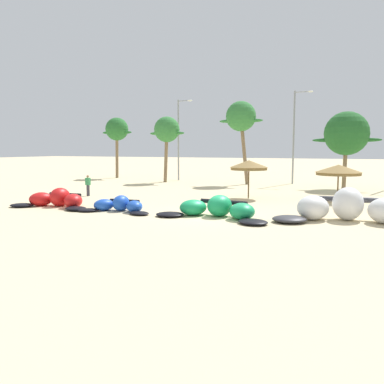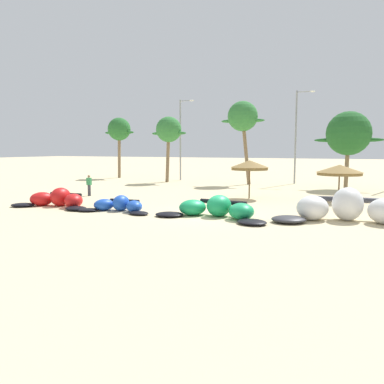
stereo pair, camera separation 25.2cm
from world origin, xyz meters
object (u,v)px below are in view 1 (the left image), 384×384
Objects in this scene: palm_center_left at (346,134)px; lamppost_west_center at (295,132)px; kite_far_left at (57,200)px; palm_left_of_gap at (241,117)px; beach_umbrella_middle at (339,170)px; person_near_kites at (88,185)px; kite_left_of_center at (217,209)px; palm_leftmost at (117,130)px; kite_center at (348,209)px; beach_umbrella_near_van at (249,165)px; lamppost_west at (180,136)px; kite_left at (119,205)px; palm_left at (167,130)px.

palm_center_left is 6.12m from lamppost_west_center.
lamppost_west_center reaches higher than kite_far_left.
kite_far_left is 0.69× the size of palm_left_of_gap.
beach_umbrella_middle is 18.54m from person_near_kites.
kite_left_of_center is 30.96m from palm_leftmost.
kite_center is 1.09× the size of palm_center_left.
palm_left_of_gap is at bearing 135.23° from beach_umbrella_middle.
palm_left_of_gap reaches higher than kite_far_left.
beach_umbrella_near_van is at bearing -169.03° from beach_umbrella_middle.
lamppost_west_center is (12.90, 0.68, 0.19)m from lamppost_west.
person_near_kites is (-11.78, -3.49, -1.63)m from beach_umbrella_near_van.
kite_far_left is 3.57× the size of person_near_kites.
beach_umbrella_middle reaches higher than kite_left_of_center.
beach_umbrella_near_van is 6.22m from beach_umbrella_middle.
beach_umbrella_near_van is 24.80m from palm_leftmost.
kite_left is 0.56× the size of palm_left_of_gap.
kite_far_left reaches higher than kite_left_of_center.
kite_left is 1.69× the size of beach_umbrella_near_van.
palm_left is 13.51m from lamppost_west_center.
kite_center is 19.17m from person_near_kites.
kite_left_of_center is at bearing -106.44° from palm_center_left.
kite_center is (17.00, 1.86, 0.20)m from kite_far_left.
kite_center is at bearing -83.39° from beach_umbrella_middle.
palm_left is at bearing 137.69° from kite_center.
kite_left is 0.68× the size of palm_center_left.
beach_umbrella_middle is at bearing 14.65° from person_near_kites.
palm_left is 0.84× the size of palm_left_of_gap.
kite_far_left is 5.73m from person_near_kites.
palm_leftmost is at bearing 146.68° from beach_umbrella_near_van.
lamppost_west_center is (0.51, 22.35, 4.88)m from kite_left_of_center.
palm_center_left is at bearing 73.56° from kite_left_of_center.
kite_far_left is 0.83× the size of palm_center_left.
person_near_kites is 19.77m from palm_leftmost.
beach_umbrella_near_van is 0.38× the size of palm_leftmost.
kite_center is at bearing -87.13° from palm_center_left.
kite_left is 0.52× the size of lamppost_west.
palm_center_left is (5.59, 18.94, 4.53)m from kite_left_of_center.
lamppost_west_center reaches higher than person_near_kites.
kite_center is 28.01m from lamppost_west.
palm_left is (8.62, -3.28, -0.35)m from palm_leftmost.
palm_center_left is (10.09, -0.67, -1.82)m from palm_left_of_gap.
palm_leftmost is at bearing 171.89° from palm_left_of_gap.
palm_left_of_gap is at bearing 73.24° from kite_far_left.
palm_left_of_gap is 0.89× the size of lamppost_west_center.
kite_left_of_center is (10.54, 0.42, -0.00)m from kite_far_left.
palm_left is at bearing -92.06° from lamppost_west.
palm_leftmost is 0.78× the size of lamppost_west_center.
lamppost_west is (-11.79, 13.18, 2.68)m from beach_umbrella_near_van.
kite_left_of_center is 22.88m from lamppost_west_center.
kite_left_of_center is 0.71× the size of lamppost_west.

